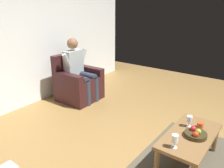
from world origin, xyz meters
name	(u,v)px	position (x,y,z in m)	size (l,w,h in m)	color
ground_plane	(189,168)	(0.00, 0.00, 0.00)	(7.56, 7.56, 0.00)	olive
wall_back	(21,32)	(0.00, -3.18, 1.40)	(5.75, 0.06, 2.79)	silver
rug	(187,162)	(-0.08, -0.06, 0.00)	(1.70, 1.11, 0.01)	#4B4436
armchair	(78,84)	(-0.74, -2.56, 0.33)	(0.77, 0.72, 0.93)	#321517
person_seated	(78,68)	(-0.74, -2.53, 0.67)	(0.66, 0.62, 1.25)	#9BA5A6
coffee_table	(190,139)	(-0.08, -0.06, 0.34)	(1.01, 0.52, 0.41)	brown
wine_glass_near	(189,119)	(-0.25, -0.14, 0.51)	(0.07, 0.07, 0.15)	silver
wine_glass_far	(175,139)	(0.29, -0.12, 0.51)	(0.07, 0.07, 0.16)	silver
fruit_bowl	(196,134)	(-0.07, 0.00, 0.44)	(0.26, 0.26, 0.11)	#322A15
candle_jar	(200,125)	(-0.31, -0.02, 0.44)	(0.08, 0.08, 0.07)	#B8431C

